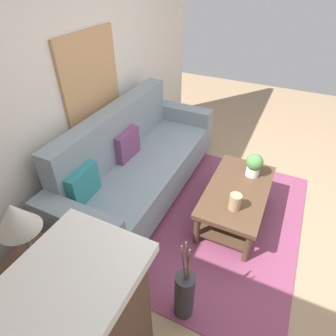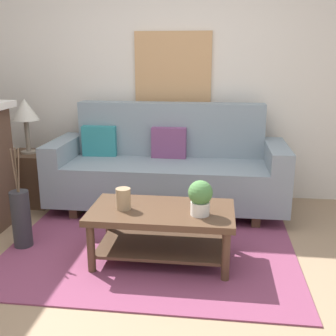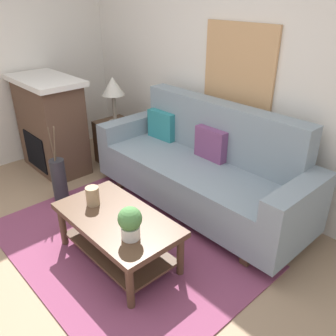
% 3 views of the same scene
% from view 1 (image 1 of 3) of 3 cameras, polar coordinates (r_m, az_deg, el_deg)
% --- Properties ---
extents(ground_plane, '(8.80, 8.80, 0.00)m').
position_cam_1_polar(ground_plane, '(3.18, 18.83, -13.03)').
color(ground_plane, '#9E7F60').
extents(wall_back, '(4.80, 0.10, 2.70)m').
position_cam_1_polar(wall_back, '(3.07, -16.55, 16.83)').
color(wall_back, silver).
rests_on(wall_back, ground_plane).
extents(area_rug, '(2.36, 1.68, 0.01)m').
position_cam_1_polar(area_rug, '(3.20, 10.04, -10.48)').
color(area_rug, '#843D5B').
rests_on(area_rug, ground_plane).
extents(couch, '(2.36, 0.84, 1.08)m').
position_cam_1_polar(couch, '(3.22, -6.15, 0.52)').
color(couch, gray).
rests_on(couch, ground_plane).
extents(throw_pillow_teal, '(0.37, 0.14, 0.32)m').
position_cam_1_polar(throw_pillow_teal, '(2.68, -16.93, -3.11)').
color(throw_pillow_teal, teal).
rests_on(throw_pillow_teal, couch).
extents(throw_pillow_plum, '(0.36, 0.13, 0.32)m').
position_cam_1_polar(throw_pillow_plum, '(3.14, -8.41, 4.75)').
color(throw_pillow_plum, '#7A4270').
rests_on(throw_pillow_plum, couch).
extents(coffee_table, '(1.10, 0.60, 0.43)m').
position_cam_1_polar(coffee_table, '(3.06, 13.66, -5.75)').
color(coffee_table, '#513826').
rests_on(coffee_table, ground_plane).
extents(tabletop_vase, '(0.11, 0.11, 0.16)m').
position_cam_1_polar(tabletop_vase, '(2.71, 13.42, -6.67)').
color(tabletop_vase, tan).
rests_on(tabletop_vase, coffee_table).
extents(potted_plant_tabletop, '(0.18, 0.18, 0.26)m').
position_cam_1_polar(potted_plant_tabletop, '(3.12, 17.05, 0.71)').
color(potted_plant_tabletop, white).
rests_on(potted_plant_tabletop, coffee_table).
extents(side_table, '(0.44, 0.44, 0.56)m').
position_cam_1_polar(side_table, '(2.59, -23.53, -20.40)').
color(side_table, '#513826').
rests_on(side_table, ground_plane).
extents(table_lamp, '(0.28, 0.28, 0.57)m').
position_cam_1_polar(table_lamp, '(2.06, -28.36, -9.24)').
color(table_lamp, gray).
rests_on(table_lamp, side_table).
extents(floor_vase, '(0.16, 0.16, 0.49)m').
position_cam_1_polar(floor_vase, '(2.39, 3.32, -24.38)').
color(floor_vase, '#2D2D33').
rests_on(floor_vase, ground_plane).
extents(floor_vase_branch_a, '(0.02, 0.05, 0.36)m').
position_cam_1_polar(floor_vase_branch_a, '(2.03, 3.99, -18.18)').
color(floor_vase_branch_a, brown).
rests_on(floor_vase_branch_a, floor_vase).
extents(floor_vase_branch_b, '(0.02, 0.05, 0.36)m').
position_cam_1_polar(floor_vase_branch_b, '(2.02, 3.17, -18.65)').
color(floor_vase_branch_b, brown).
rests_on(floor_vase_branch_b, floor_vase).
extents(floor_vase_branch_c, '(0.03, 0.02, 0.36)m').
position_cam_1_polar(floor_vase_branch_c, '(2.01, 4.14, -18.98)').
color(floor_vase_branch_c, brown).
rests_on(floor_vase_branch_c, floor_vase).
extents(framed_painting, '(0.83, 0.03, 0.80)m').
position_cam_1_polar(framed_painting, '(3.03, -15.41, 17.89)').
color(framed_painting, tan).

